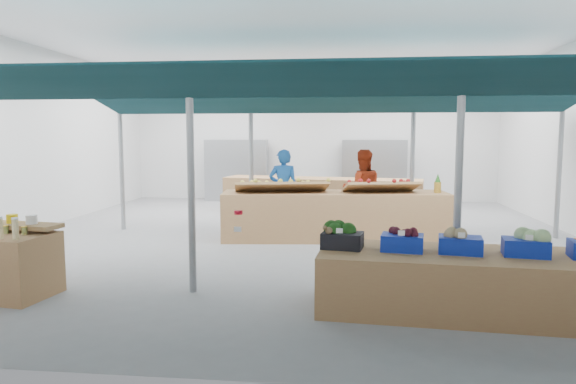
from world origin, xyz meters
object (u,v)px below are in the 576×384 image
object	(u,v)px
vendor_left	(283,189)
vendor_right	(362,190)
veg_counter	(477,284)
fruit_counter	(335,216)

from	to	relation	value
vendor_left	vendor_right	distance (m)	1.80
veg_counter	fruit_counter	xyz separation A→B (m)	(-1.79, 4.34, 0.13)
fruit_counter	vendor_right	size ratio (longest dim) A/B	2.50
fruit_counter	vendor_right	distance (m)	1.32
veg_counter	fruit_counter	distance (m)	4.70
veg_counter	fruit_counter	bearing A→B (deg)	117.20
fruit_counter	vendor_left	bearing A→B (deg)	131.88
vendor_left	vendor_right	xyz separation A→B (m)	(1.80, 0.00, 0.00)
fruit_counter	veg_counter	bearing A→B (deg)	-73.20
veg_counter	fruit_counter	world-z (taller)	fruit_counter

